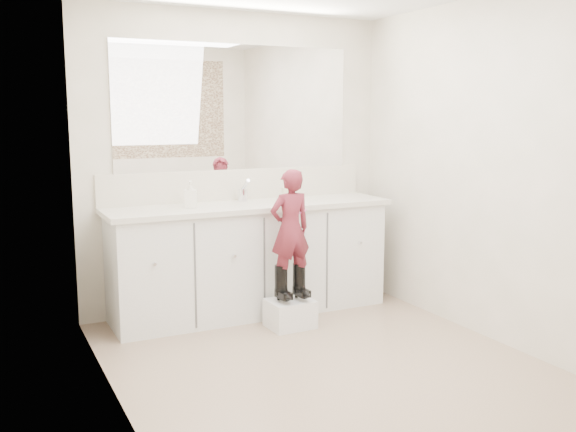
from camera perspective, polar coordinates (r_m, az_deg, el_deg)
floor at (r=4.23m, az=3.32°, el=-13.00°), size 3.00×3.00×0.00m
wall_back at (r=5.29m, az=-4.61°, el=4.82°), size 2.60×0.00×2.60m
wall_front at (r=2.75m, az=19.13°, el=0.46°), size 2.60×0.00×2.60m
wall_left at (r=3.49m, az=-15.43°, el=2.35°), size 0.00×3.00×3.00m
wall_right at (r=4.72m, az=17.36°, el=3.93°), size 0.00×3.00×3.00m
vanity_cabinet at (r=5.16m, az=-3.37°, el=-4.00°), size 2.20×0.55×0.85m
countertop at (r=5.06m, az=-3.35°, el=0.88°), size 2.28×0.58×0.04m
backsplash at (r=5.30m, az=-4.53°, el=2.81°), size 2.28×0.03×0.25m
mirror at (r=5.27m, az=-4.62°, el=9.59°), size 2.00×0.02×1.00m
dot_panel at (r=2.73m, az=19.47°, el=9.86°), size 2.00×0.01×1.20m
faucet at (r=5.20m, az=-4.07°, el=1.87°), size 0.08×0.08×0.10m
cup at (r=5.28m, az=-0.01°, el=2.02°), size 0.15×0.15×0.10m
soap_bottle at (r=4.89m, az=-8.66°, el=1.93°), size 0.12×0.12×0.20m
step_stool at (r=4.87m, az=0.19°, el=-8.66°), size 0.34×0.29×0.21m
boot_left at (r=4.77m, az=-0.62°, el=-6.01°), size 0.11×0.19×0.27m
boot_right at (r=4.84m, az=0.99°, el=-5.80°), size 0.11×0.19×0.27m
toddler at (r=4.72m, az=0.19°, el=-1.16°), size 0.33×0.22×0.88m
toothbrush at (r=4.73m, az=0.95°, el=0.20°), size 0.14×0.02×0.06m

